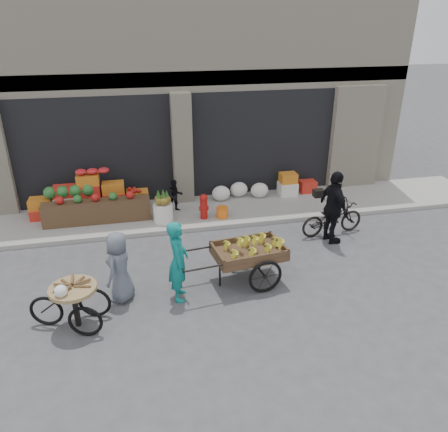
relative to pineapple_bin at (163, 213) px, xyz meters
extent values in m
plane|color=#424244|center=(0.75, -3.60, -0.37)|extent=(80.00, 80.00, 0.00)
cube|color=gray|center=(0.75, 0.50, -0.31)|extent=(18.00, 2.20, 0.12)
cube|color=beige|center=(0.75, 4.60, 3.13)|extent=(14.00, 6.00, 7.00)
cube|color=gray|center=(0.75, 1.75, 3.23)|extent=(14.00, 0.30, 0.40)
cube|color=black|center=(-1.73, 2.40, 1.30)|extent=(4.40, 1.60, 3.10)
cube|color=black|center=(3.23, 2.40, 1.30)|extent=(4.40, 1.60, 3.10)
cube|color=beige|center=(0.75, 1.55, 1.30)|extent=(0.55, 0.80, 3.22)
cube|color=brown|center=(-1.73, 0.35, 0.05)|extent=(2.80, 0.45, 0.60)
sphere|color=#1E5923|center=(-2.42, 0.85, 0.49)|extent=(0.34, 0.34, 0.34)
cylinder|color=silver|center=(0.00, 0.00, 0.00)|extent=(0.52, 0.52, 0.50)
cylinder|color=#A5140F|center=(1.10, -0.05, 0.03)|extent=(0.20, 0.20, 0.56)
sphere|color=#A5140F|center=(1.10, -0.05, 0.35)|extent=(0.22, 0.22, 0.22)
cylinder|color=orange|center=(1.60, -0.10, -0.10)|extent=(0.32, 0.32, 0.30)
ellipsoid|color=silver|center=(2.42, 1.10, -0.03)|extent=(1.70, 0.60, 0.44)
imported|color=black|center=(0.40, 0.60, 0.21)|extent=(0.51, 0.43, 0.93)
cube|color=brown|center=(1.52, -3.12, 0.30)|extent=(1.55, 1.11, 0.13)
torus|color=black|center=(1.74, -3.61, 0.00)|extent=(0.73, 0.15, 0.73)
torus|color=black|center=(1.61, -2.59, 0.00)|extent=(0.73, 0.15, 0.73)
cylinder|color=black|center=(0.88, -3.20, -0.07)|extent=(0.05, 0.05, 0.60)
imported|color=#0F7771|center=(0.01, -3.41, 0.47)|extent=(0.48, 0.66, 1.68)
cylinder|color=#9E7F51|center=(-1.92, -3.90, 0.43)|extent=(1.02, 1.02, 0.07)
cube|color=black|center=(-1.92, -3.90, 0.03)|extent=(0.10, 0.10, 0.80)
torus|color=black|center=(-1.74, -4.23, -0.06)|extent=(0.62, 0.21, 0.62)
torus|color=black|center=(-1.61, -3.68, -0.06)|extent=(0.62, 0.21, 0.62)
torus|color=black|center=(-2.46, -3.77, -0.06)|extent=(0.62, 0.21, 0.62)
imported|color=slate|center=(-1.12, -3.21, 0.36)|extent=(0.75, 0.85, 1.47)
imported|color=black|center=(4.21, -1.44, 0.08)|extent=(1.77, 0.80, 0.90)
imported|color=black|center=(4.01, -1.84, 0.55)|extent=(0.57, 1.13, 1.85)
camera|label=1|loc=(-0.69, -10.77, 4.82)|focal=35.00mm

